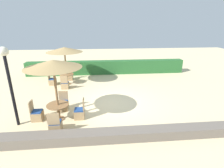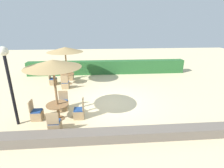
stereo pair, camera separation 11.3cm
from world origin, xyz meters
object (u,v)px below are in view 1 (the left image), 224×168
Objects in this scene: round_table_back_left at (67,76)px; patio_chair_back_left_north at (70,76)px; patio_chair_back_left_west at (52,81)px; parasol_back_left at (64,50)px; patio_chair_front_left_south at (56,126)px; lamp_post at (8,72)px; patio_chair_front_left_west at (37,115)px; round_table_front_left at (58,108)px; patio_chair_front_left_north at (63,105)px; patio_chair_front_left_east at (80,113)px; patio_chair_back_left_south at (65,85)px; parasol_front_left at (53,64)px.

patio_chair_back_left_north is (0.05, 0.95, -0.31)m from round_table_back_left.
patio_chair_back_left_north is at bearing 86.99° from round_table_back_left.
patio_chair_back_left_west is 1.00× the size of patio_chair_back_left_north.
parasol_back_left is at bearing 93.13° from patio_chair_back_left_west.
round_table_back_left is 1.04× the size of patio_chair_back_left_north.
patio_chair_front_left_south is 5.78m from round_table_back_left.
patio_chair_front_left_west is at bearing 24.57° from lamp_post.
parasol_back_left reaches higher than round_table_front_left.
lamp_post is 2.23m from patio_chair_front_left_west.
round_table_front_left is at bearing 86.83° from patio_chair_front_left_north.
patio_chair_front_left_south is 0.96× the size of round_table_back_left.
round_table_front_left is 1.01× the size of round_table_back_left.
patio_chair_front_left_east reaches higher than round_table_front_left.
patio_chair_back_left_south is (1.00, -0.85, 0.00)m from patio_chair_back_left_west.
patio_chair_front_left_east is 0.96× the size of round_table_back_left.
patio_chair_front_left_north is (0.05, 0.91, -0.29)m from round_table_front_left.
lamp_post reaches higher than round_table_back_left.
patio_chair_front_left_north is at bearing -84.39° from parasol_back_left.
patio_chair_front_left_east is 5.38m from parasol_back_left.
lamp_post is at bearing -104.71° from round_table_back_left.
parasol_back_left is at bearing 0.00° from round_table_back_left.
patio_chair_back_left_west is at bearing -176.87° from round_table_back_left.
patio_chair_back_left_south is (-0.34, 3.88, -0.29)m from round_table_front_left.
patio_chair_front_left_west is (-0.96, 0.02, -2.29)m from parasol_front_left.
patio_chair_back_left_west is at bearing 105.81° from round_table_front_left.
patio_chair_front_left_south is (-0.88, -0.98, 0.00)m from patio_chair_front_left_east.
patio_chair_back_left_west is 1.31m from patio_chair_back_left_south.
patio_chair_front_left_east is at bearing 0.68° from round_table_front_left.
patio_chair_front_left_west is at bearing 178.59° from parasol_front_left.
lamp_post is 3.35m from patio_chair_front_left_east.
round_table_front_left is 0.38× the size of parasol_back_left.
patio_chair_front_left_south is 1.00× the size of patio_chair_back_left_north.
parasol_front_left is 2.82× the size of round_table_back_left.
parasol_front_left reaches higher than patio_chair_back_left_west.
round_table_front_left is 4.92m from patio_chair_back_left_west.
patio_chair_back_left_north is at bearing -86.08° from patio_chair_front_left_north.
patio_chair_front_left_north is at bearing 131.17° from patio_chair_front_left_west.
patio_chair_front_left_west is (-1.01, -0.89, 0.00)m from patio_chair_front_left_north.
parasol_front_left reaches higher than patio_chair_back_left_south.
patio_chair_front_left_west is (-1.02, 1.00, 0.00)m from patio_chair_front_left_south.
parasol_back_left is 2.67× the size of round_table_back_left.
patio_chair_back_left_west is at bearing 86.30° from lamp_post.
patio_chair_back_left_south is at bearing 94.64° from patio_chair_front_left_south.
patio_chair_back_left_west and patio_chair_back_left_north have the same top height.
parasol_front_left is at bearing 90.68° from patio_chair_front_left_east.
parasol_front_left is 2.47m from patio_chair_front_left_east.
patio_chair_back_left_south is at bearing 170.81° from patio_chair_front_left_west.
patio_chair_back_left_north is at bearing 88.16° from patio_chair_back_left_south.
parasol_front_left is 2.93× the size of patio_chair_front_left_north.
patio_chair_front_left_east is at bearing -75.20° from parasol_back_left.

